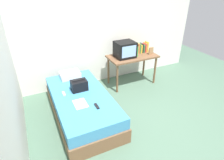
# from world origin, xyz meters

# --- Properties ---
(ground_plane) EXTENTS (8.00, 8.00, 0.00)m
(ground_plane) POSITION_xyz_m (0.00, 0.00, 0.00)
(ground_plane) COLOR #4C6B56
(wall_back) EXTENTS (5.20, 0.10, 2.60)m
(wall_back) POSITION_xyz_m (0.00, 2.00, 1.30)
(wall_back) COLOR silver
(wall_back) RESTS_ON ground
(wall_left) EXTENTS (0.10, 4.10, 2.60)m
(wall_left) POSITION_xyz_m (-2.00, 0.00, 1.30)
(wall_left) COLOR silver
(wall_left) RESTS_ON ground
(bed) EXTENTS (1.00, 2.00, 0.48)m
(bed) POSITION_xyz_m (-0.92, 0.75, 0.23)
(bed) COLOR brown
(bed) RESTS_ON ground
(desk) EXTENTS (1.16, 0.60, 0.74)m
(desk) POSITION_xyz_m (0.58, 1.47, 0.64)
(desk) COLOR brown
(desk) RESTS_ON ground
(tv) EXTENTS (0.44, 0.39, 0.36)m
(tv) POSITION_xyz_m (0.38, 1.48, 0.92)
(tv) COLOR black
(tv) RESTS_ON desk
(water_bottle) EXTENTS (0.07, 0.07, 0.23)m
(water_bottle) POSITION_xyz_m (0.64, 1.38, 0.86)
(water_bottle) COLOR green
(water_bottle) RESTS_ON desk
(book_row) EXTENTS (0.29, 0.17, 0.25)m
(book_row) POSITION_xyz_m (0.92, 1.58, 0.85)
(book_row) COLOR #CC7233
(book_row) RESTS_ON desk
(picture_frame) EXTENTS (0.11, 0.02, 0.18)m
(picture_frame) POSITION_xyz_m (1.02, 1.35, 0.83)
(picture_frame) COLOR #9E754C
(picture_frame) RESTS_ON desk
(pillow) EXTENTS (0.41, 0.33, 0.12)m
(pillow) POSITION_xyz_m (-0.92, 1.52, 0.54)
(pillow) COLOR silver
(pillow) RESTS_ON bed
(handbag) EXTENTS (0.30, 0.20, 0.23)m
(handbag) POSITION_xyz_m (-0.89, 0.93, 0.58)
(handbag) COLOR black
(handbag) RESTS_ON bed
(magazine) EXTENTS (0.21, 0.29, 0.01)m
(magazine) POSITION_xyz_m (-1.01, 0.48, 0.48)
(magazine) COLOR white
(magazine) RESTS_ON bed
(remote_dark) EXTENTS (0.04, 0.16, 0.02)m
(remote_dark) POSITION_xyz_m (-0.79, 0.29, 0.49)
(remote_dark) COLOR black
(remote_dark) RESTS_ON bed
(remote_silver) EXTENTS (0.04, 0.14, 0.02)m
(remote_silver) POSITION_xyz_m (-1.20, 0.91, 0.49)
(remote_silver) COLOR #B7B7BC
(remote_silver) RESTS_ON bed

